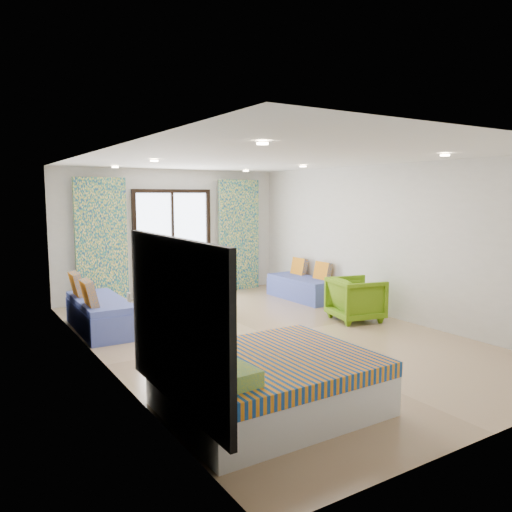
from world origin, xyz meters
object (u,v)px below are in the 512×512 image
bed (267,382)px  coffee_table (212,296)px  armchair (356,297)px  daybed_left (99,313)px  daybed_right (302,287)px

bed → coffee_table: bearing=70.7°
armchair → coffee_table: bearing=61.1°
daybed_left → armchair: 4.29m
daybed_left → daybed_right: 4.24m
bed → coffee_table: bed is taller
daybed_left → coffee_table: (2.01, -0.00, 0.07)m
bed → daybed_left: 3.98m
bed → daybed_right: daybed_right is taller
daybed_right → armchair: size_ratio=2.02×
bed → daybed_left: size_ratio=1.08×
bed → daybed_left: daybed_left is taller
daybed_left → daybed_right: bearing=3.9°
bed → daybed_right: 5.48m
daybed_right → daybed_left: bearing=-178.3°
bed → daybed_left: (-0.64, 3.93, -0.01)m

